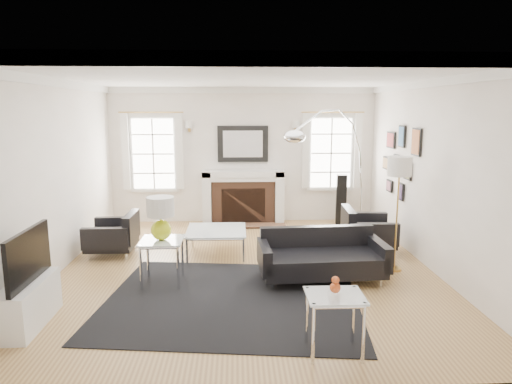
{
  "coord_description": "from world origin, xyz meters",
  "views": [
    {
      "loc": [
        -0.14,
        -6.53,
        2.37
      ],
      "look_at": [
        0.16,
        0.3,
        1.12
      ],
      "focal_mm": 32.0,
      "sensor_mm": 36.0,
      "label": 1
    }
  ],
  "objects_px": {
    "fireplace": "(243,198)",
    "arc_floor_lamp": "(331,170)",
    "armchair_right": "(365,231)",
    "gourd_lamp": "(161,215)",
    "sofa": "(321,257)",
    "coffee_table": "(216,232)",
    "armchair_left": "(115,236)"
  },
  "relations": [
    {
      "from": "fireplace",
      "to": "arc_floor_lamp",
      "type": "xyz_separation_m",
      "value": [
        1.48,
        -1.64,
        0.79
      ]
    },
    {
      "from": "armchair_right",
      "to": "gourd_lamp",
      "type": "relative_size",
      "value": 1.61
    },
    {
      "from": "gourd_lamp",
      "to": "sofa",
      "type": "bearing_deg",
      "value": 2.31
    },
    {
      "from": "coffee_table",
      "to": "arc_floor_lamp",
      "type": "xyz_separation_m",
      "value": [
        1.96,
        0.46,
        0.94
      ]
    },
    {
      "from": "armchair_right",
      "to": "coffee_table",
      "type": "relative_size",
      "value": 0.99
    },
    {
      "from": "armchair_left",
      "to": "coffee_table",
      "type": "xyz_separation_m",
      "value": [
        1.67,
        -0.11,
        0.08
      ]
    },
    {
      "from": "armchair_left",
      "to": "gourd_lamp",
      "type": "relative_size",
      "value": 1.43
    },
    {
      "from": "armchair_right",
      "to": "gourd_lamp",
      "type": "distance_m",
      "value": 3.51
    },
    {
      "from": "armchair_left",
      "to": "arc_floor_lamp",
      "type": "height_order",
      "value": "arc_floor_lamp"
    },
    {
      "from": "gourd_lamp",
      "to": "coffee_table",
      "type": "bearing_deg",
      "value": 60.86
    },
    {
      "from": "sofa",
      "to": "armchair_right",
      "type": "bearing_deg",
      "value": 51.81
    },
    {
      "from": "fireplace",
      "to": "arc_floor_lamp",
      "type": "bearing_deg",
      "value": -47.82
    },
    {
      "from": "armchair_right",
      "to": "gourd_lamp",
      "type": "xyz_separation_m",
      "value": [
        -3.18,
        -1.34,
        0.63
      ]
    },
    {
      "from": "fireplace",
      "to": "sofa",
      "type": "distance_m",
      "value": 3.4
    },
    {
      "from": "sofa",
      "to": "gourd_lamp",
      "type": "bearing_deg",
      "value": -177.69
    },
    {
      "from": "gourd_lamp",
      "to": "arc_floor_lamp",
      "type": "relative_size",
      "value": 0.24
    },
    {
      "from": "armchair_right",
      "to": "sofa",
      "type": "bearing_deg",
      "value": -128.19
    },
    {
      "from": "armchair_left",
      "to": "coffee_table",
      "type": "height_order",
      "value": "armchair_left"
    },
    {
      "from": "armchair_left",
      "to": "gourd_lamp",
      "type": "xyz_separation_m",
      "value": [
        0.98,
        -1.33,
        0.65
      ]
    },
    {
      "from": "coffee_table",
      "to": "gourd_lamp",
      "type": "height_order",
      "value": "gourd_lamp"
    },
    {
      "from": "fireplace",
      "to": "coffee_table",
      "type": "height_order",
      "value": "fireplace"
    },
    {
      "from": "armchair_left",
      "to": "arc_floor_lamp",
      "type": "distance_m",
      "value": 3.78
    },
    {
      "from": "armchair_right",
      "to": "coffee_table",
      "type": "distance_m",
      "value": 2.5
    },
    {
      "from": "sofa",
      "to": "armchair_right",
      "type": "distance_m",
      "value": 1.59
    },
    {
      "from": "armchair_right",
      "to": "arc_floor_lamp",
      "type": "relative_size",
      "value": 0.39
    },
    {
      "from": "sofa",
      "to": "arc_floor_lamp",
      "type": "height_order",
      "value": "arc_floor_lamp"
    },
    {
      "from": "sofa",
      "to": "gourd_lamp",
      "type": "xyz_separation_m",
      "value": [
        -2.2,
        -0.09,
        0.65
      ]
    },
    {
      "from": "arc_floor_lamp",
      "to": "gourd_lamp",
      "type": "bearing_deg",
      "value": -147.46
    },
    {
      "from": "sofa",
      "to": "armchair_left",
      "type": "distance_m",
      "value": 3.42
    },
    {
      "from": "sofa",
      "to": "coffee_table",
      "type": "bearing_deg",
      "value": 143.07
    },
    {
      "from": "sofa",
      "to": "armchair_right",
      "type": "height_order",
      "value": "armchair_right"
    },
    {
      "from": "sofa",
      "to": "armchair_left",
      "type": "bearing_deg",
      "value": 158.62
    }
  ]
}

